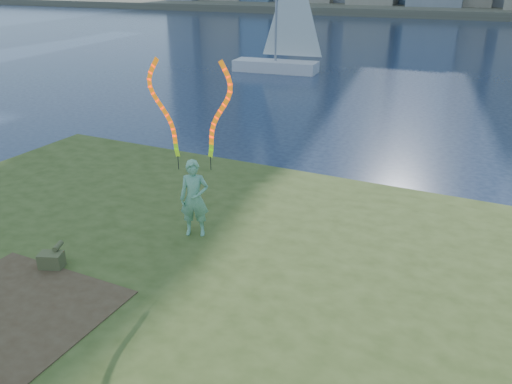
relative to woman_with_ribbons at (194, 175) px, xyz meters
The scene contains 7 objects.
ground 2.45m from the woman_with_ribbons, 39.17° to the right, with size 320.00×320.00×0.00m, color #17233B.
grassy_knoll 3.61m from the woman_with_ribbons, 74.27° to the right, with size 20.00×18.00×0.80m.
dirt_patch 4.34m from the woman_with_ribbons, 109.32° to the right, with size 3.20×3.00×0.02m, color #47331E.
far_shore 94.33m from the woman_with_ribbons, 89.49° to the left, with size 320.00×40.00×1.20m, color #514B3B.
woman_with_ribbons is the anchor object (origin of this frame).
canvas_bag 3.25m from the woman_with_ribbons, 126.58° to the right, with size 0.52×0.59×0.42m.
sailboat 24.79m from the woman_with_ribbons, 108.81° to the left, with size 6.09×2.35×9.15m.
Camera 1 is at (4.57, -7.56, 6.05)m, focal length 35.00 mm.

